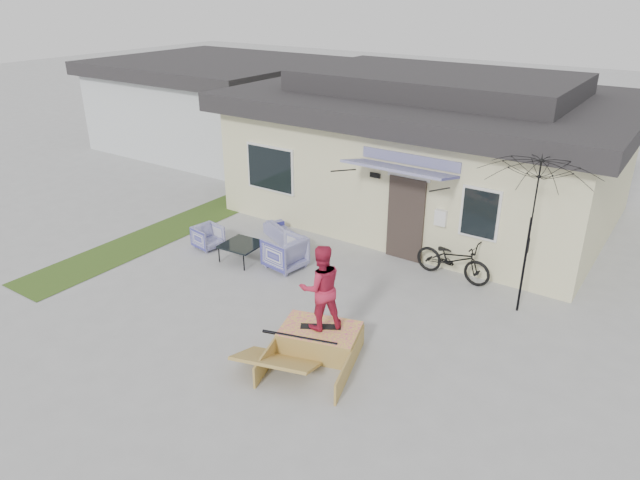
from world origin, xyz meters
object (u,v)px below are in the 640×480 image
Objects in this scene: loveseat at (285,230)px; coffee_table at (242,252)px; armchair_right at (285,251)px; patio_umbrella at (529,234)px; skater at (321,286)px; bicycle at (454,255)px; skate_ramp at (320,339)px; skateboard at (321,326)px; armchair_left at (208,236)px.

loveseat is 1.64× the size of coffee_table.
loveseat is 1.63m from armchair_right.
skater is at bearing -126.82° from patio_umbrella.
bicycle is at bearing 160.83° from patio_umbrella.
skate_ramp is (-2.60, -3.54, -1.51)m from patio_umbrella.
skateboard is 0.46× the size of skater.
loveseat is 0.91× the size of skater.
patio_umbrella is (5.25, 1.17, 1.31)m from armchair_right.
patio_umbrella is 3.06× the size of skateboard.
patio_umbrella is at bearing 37.05° from skate_ramp.
loveseat reaches higher than skateboard.
skateboard is (-2.62, -3.49, -1.25)m from patio_umbrella.
armchair_right reaches higher than armchair_left.
bicycle is 2.44× the size of skateboard.
armchair_left is 0.73× the size of coffee_table.
loveseat is 0.65× the size of patio_umbrella.
bicycle is at bearing 23.85° from coffee_table.
coffee_table is at bearing 120.14° from skateboard.
patio_umbrella reaches higher than skater.
armchair_right is 0.48× the size of bicycle.
skater reaches higher than skate_ramp.
skateboard is (-0.01, 0.05, 0.26)m from skate_ramp.
skate_ramp is 1.10m from skater.
coffee_table is at bearing 134.38° from skate_ramp.
loveseat is at bearing 85.66° from coffee_table.
loveseat is at bearing 99.43° from bicycle.
armchair_left is 5.49m from skater.
armchair_right is at bearing 14.50° from coffee_table.
skateboard reaches higher than skate_ramp.
armchair_left is at bearing -72.73° from skater.
patio_umbrella is 4.38m from skater.
skater reaches higher than armchair_left.
skateboard is 0.84m from skater.
armchair_right is 3.52m from skateboard.
coffee_table is (-0.12, -1.57, -0.07)m from loveseat.
skater is at bearing 170.97° from bicycle.
skateboard is at bearing 90.00° from skate_ramp.
armchair_left is at bearing 176.92° from coffee_table.
skater is (4.97, -2.10, 1.01)m from armchair_left.
patio_umbrella is 4.65m from skate_ramp.
armchair_right is at bearing 152.40° from loveseat.
armchair_right is 3.63m from skater.
skater is (-0.90, -4.09, 0.75)m from bicycle.
skateboard is (3.63, -3.61, 0.21)m from loveseat.
armchair_left is 5.40m from skateboard.
patio_umbrella reaches higher than armchair_left.
skate_ramp is 0.26m from skateboard.
coffee_table is at bearing -167.11° from patio_umbrella.
armchair_right is 1.16× the size of skateboard.
armchair_left reaches higher than skateboard.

